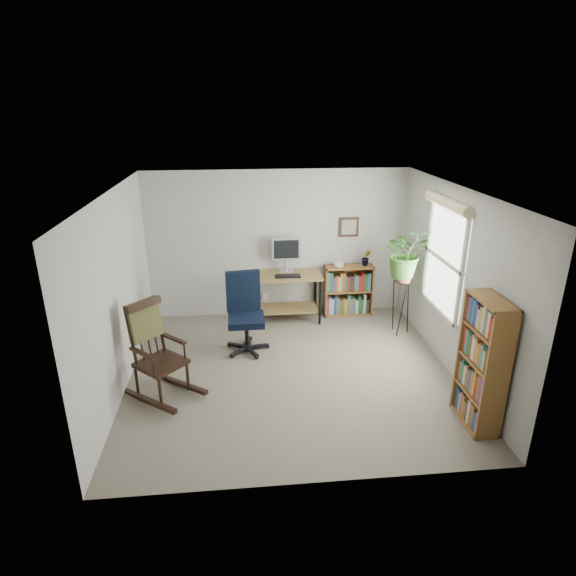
{
  "coord_description": "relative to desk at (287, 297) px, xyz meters",
  "views": [
    {
      "loc": [
        -0.61,
        -5.52,
        3.33
      ],
      "look_at": [
        0.0,
        0.4,
        1.05
      ],
      "focal_mm": 30.0,
      "sensor_mm": 36.0,
      "label": 1
    }
  ],
  "objects": [
    {
      "name": "tall_bookshelf",
      "position": [
        1.8,
        -2.95,
        0.35
      ],
      "size": [
        0.28,
        0.65,
        1.48
      ],
      "primitive_type": null,
      "color": "brown",
      "rests_on": "floor"
    },
    {
      "name": "spider_plant",
      "position": [
        1.68,
        -0.68,
        1.26
      ],
      "size": [
        1.69,
        1.88,
        1.46
      ],
      "primitive_type": "imported",
      "color": "#376D26",
      "rests_on": "plant_stand"
    },
    {
      "name": "wall_back",
      "position": [
        -0.12,
        0.3,
        0.81
      ],
      "size": [
        4.2,
        0.0,
        2.4
      ],
      "primitive_type": "cube",
      "color": "#B1B2AD",
      "rests_on": "ground"
    },
    {
      "name": "floor",
      "position": [
        -0.12,
        -1.7,
        -0.39
      ],
      "size": [
        4.2,
        4.0,
        0.0
      ],
      "primitive_type": "cube",
      "color": "slate",
      "rests_on": "ground"
    },
    {
      "name": "ceiling",
      "position": [
        -0.12,
        -1.7,
        2.01
      ],
      "size": [
        4.2,
        4.0,
        0.0
      ],
      "primitive_type": "cube",
      "color": "white",
      "rests_on": "ground"
    },
    {
      "name": "low_bookshelf",
      "position": [
        1.04,
        0.12,
        0.03
      ],
      "size": [
        0.8,
        0.27,
        0.85
      ],
      "primitive_type": null,
      "color": "brown",
      "rests_on": "floor"
    },
    {
      "name": "framed_picture",
      "position": [
        1.04,
        0.27,
        1.07
      ],
      "size": [
        0.32,
        0.04,
        0.32
      ],
      "primitive_type": null,
      "color": "black",
      "rests_on": "wall_back"
    },
    {
      "name": "wall_front",
      "position": [
        -0.12,
        -3.7,
        0.81
      ],
      "size": [
        4.2,
        0.0,
        2.4
      ],
      "primitive_type": "cube",
      "color": "#B1B2AD",
      "rests_on": "ground"
    },
    {
      "name": "wall_left",
      "position": [
        -2.22,
        -1.7,
        0.81
      ],
      "size": [
        0.0,
        4.0,
        2.4
      ],
      "primitive_type": "cube",
      "color": "#B1B2AD",
      "rests_on": "ground"
    },
    {
      "name": "office_chair",
      "position": [
        -0.68,
        -1.02,
        0.18
      ],
      "size": [
        0.71,
        0.71,
        1.15
      ],
      "primitive_type": null,
      "rotation": [
        0.0,
        0.0,
        0.13
      ],
      "color": "black",
      "rests_on": "floor"
    },
    {
      "name": "plant_stand",
      "position": [
        1.68,
        -0.68,
        0.11
      ],
      "size": [
        0.33,
        0.33,
        1.0
      ],
      "primitive_type": null,
      "rotation": [
        0.0,
        0.0,
        -0.23
      ],
      "color": "black",
      "rests_on": "floor"
    },
    {
      "name": "monitor",
      "position": [
        -0.0,
        0.14,
        0.67
      ],
      "size": [
        0.46,
        0.16,
        0.56
      ],
      "primitive_type": null,
      "color": "silver",
      "rests_on": "desk"
    },
    {
      "name": "wall_right",
      "position": [
        1.98,
        -1.7,
        0.81
      ],
      "size": [
        0.0,
        4.0,
        2.4
      ],
      "primitive_type": "cube",
      "color": "#B1B2AD",
      "rests_on": "ground"
    },
    {
      "name": "window",
      "position": [
        1.94,
        -1.4,
        1.01
      ],
      "size": [
        0.12,
        1.2,
        1.5
      ],
      "primitive_type": null,
      "color": "silver",
      "rests_on": "wall_right"
    },
    {
      "name": "rocking_chair",
      "position": [
        -1.72,
        -2.06,
        0.21
      ],
      "size": [
        1.19,
        1.17,
        1.21
      ],
      "primitive_type": null,
      "rotation": [
        0.0,
        0.0,
        0.82
      ],
      "color": "black",
      "rests_on": "floor"
    },
    {
      "name": "potted_plant_small",
      "position": [
        1.32,
        0.13,
        0.51
      ],
      "size": [
        0.13,
        0.24,
        0.11
      ],
      "primitive_type": "imported",
      "color": "#376D26",
      "rests_on": "low_bookshelf"
    },
    {
      "name": "keyboard",
      "position": [
        0.0,
        -0.12,
        0.41
      ],
      "size": [
        0.4,
        0.15,
        0.02
      ],
      "primitive_type": "cube",
      "color": "black",
      "rests_on": "desk"
    },
    {
      "name": "desk",
      "position": [
        0.0,
        0.0,
        0.0
      ],
      "size": [
        1.09,
        0.6,
        0.79
      ],
      "primitive_type": null,
      "color": "olive",
      "rests_on": "floor"
    }
  ]
}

